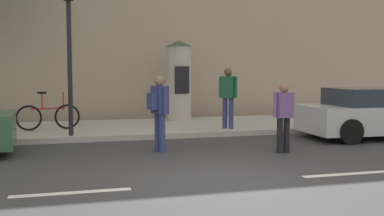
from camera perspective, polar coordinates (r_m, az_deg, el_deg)
ground_plane at (r=7.85m, az=3.61°, el=-9.03°), size 80.00×80.00×0.00m
sidewalk_curb at (r=14.53m, az=-5.52°, el=-2.40°), size 36.00×4.00×0.15m
lane_markings at (r=7.85m, az=3.61°, el=-9.00°), size 25.80×0.16×0.01m
traffic_light at (r=12.49m, az=-14.70°, el=9.67°), size 0.24×0.45×4.19m
poster_column at (r=15.85m, az=-1.60°, el=3.42°), size 0.90×0.90×2.69m
pedestrian_in_light_jacket at (r=10.60m, az=-4.04°, el=0.23°), size 0.46×0.62×1.73m
pedestrian_near_pole at (r=10.66m, az=11.06°, el=-0.54°), size 0.56×0.32×1.57m
pedestrian_with_backpack at (r=13.64m, az=4.40°, el=1.83°), size 0.45×0.45×1.76m
bicycle_leaning at (r=13.93m, az=-17.04°, el=-0.97°), size 1.77×0.25×1.09m
parked_car_silver at (r=13.88m, az=22.15°, el=-0.59°), size 4.59×2.12×1.36m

